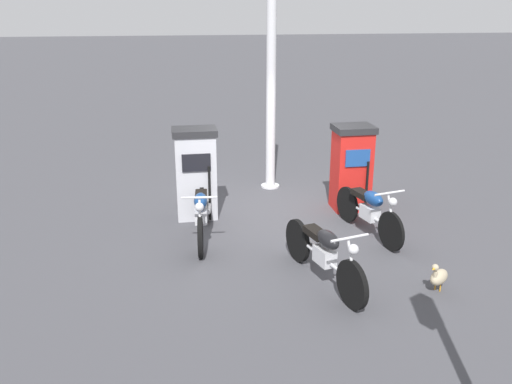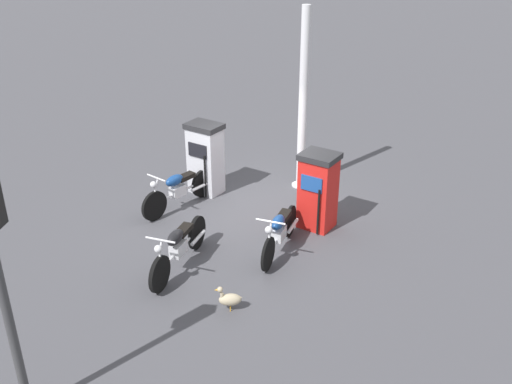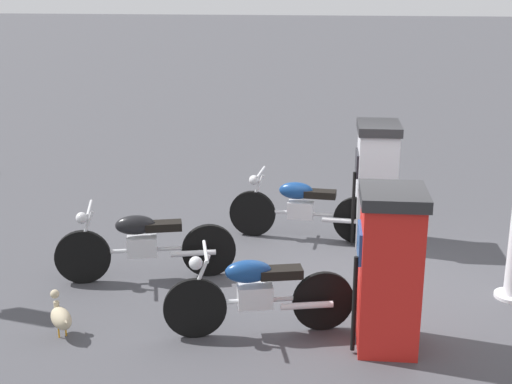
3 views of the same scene
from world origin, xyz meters
The scene contains 7 objects.
ground_plane centered at (0.00, 0.00, 0.00)m, with size 120.00×120.00×0.00m, color #424247.
fuel_pump_near centered at (-0.25, -1.49, 0.86)m, with size 0.62×0.81×1.70m.
fuel_pump_far centered at (-0.25, 1.49, 0.84)m, with size 0.68×0.75×1.65m.
motorcycle_near_pump centered at (0.76, -1.46, 0.47)m, with size 2.15×0.56×0.97m.
motorcycle_far_pump centered at (1.08, 1.40, 0.49)m, with size 1.95×0.67×0.97m.
motorcycle_extra centered at (2.61, 0.18, 0.47)m, with size 2.15×0.76×0.97m.
wandering_duck centered at (3.08, 1.70, 0.22)m, with size 0.39×0.42×0.47m.
Camera 3 is at (0.30, 8.05, 3.61)m, focal length 49.82 mm.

